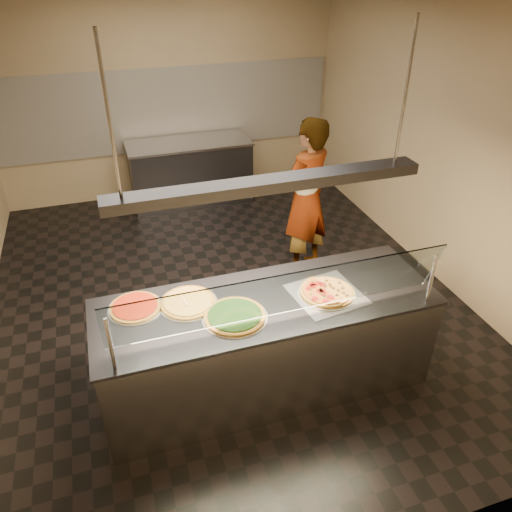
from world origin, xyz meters
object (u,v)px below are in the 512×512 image
object	(u,v)px
half_pizza_pepperoni	(315,293)
worker	(306,199)
pizza_tomato	(135,307)
sneeze_guard	(283,295)
pizza_spatula	(191,303)
serving_counter	(266,344)
pizza_spinach	(235,316)
heat_lamp_housing	(268,184)
perforated_tray	(326,294)
prep_table	(191,172)
half_pizza_sausage	(339,289)
pizza_cheese	(188,302)

from	to	relation	value
half_pizza_pepperoni	worker	size ratio (longest dim) A/B	0.25
pizza_tomato	sneeze_guard	bearing A→B (deg)	-29.28
pizza_spatula	serving_counter	bearing A→B (deg)	-11.41
pizza_spinach	pizza_spatula	bearing A→B (deg)	140.23
serving_counter	sneeze_guard	xyz separation A→B (m)	(-0.00, -0.34, 0.76)
worker	serving_counter	bearing A→B (deg)	31.10
heat_lamp_housing	perforated_tray	bearing A→B (deg)	-7.90
pizza_tomato	prep_table	distance (m)	3.94
half_pizza_sausage	pizza_cheese	size ratio (longest dim) A/B	1.00
pizza_spinach	worker	size ratio (longest dim) A/B	0.27
half_pizza_sausage	heat_lamp_housing	xyz separation A→B (m)	(-0.60, 0.07, 0.99)
serving_counter	pizza_tomato	xyz separation A→B (m)	(-1.02, 0.23, 0.48)
serving_counter	prep_table	distance (m)	3.96
perforated_tray	half_pizza_pepperoni	distance (m)	0.11
pizza_cheese	half_pizza_pepperoni	bearing A→B (deg)	-13.02
pizza_cheese	prep_table	xyz separation A→B (m)	(0.77, 3.79, -0.48)
half_pizza_pepperoni	pizza_spinach	world-z (taller)	half_pizza_pepperoni
worker	sneeze_guard	bearing A→B (deg)	35.76
perforated_tray	pizza_spatula	world-z (taller)	pizza_spatula
half_pizza_sausage	serving_counter	bearing A→B (deg)	173.54
pizza_spinach	heat_lamp_housing	size ratio (longest dim) A/B	0.22
half_pizza_sausage	worker	world-z (taller)	worker
pizza_cheese	pizza_spatula	size ratio (longest dim) A/B	2.03
pizza_cheese	pizza_spinach	bearing A→B (deg)	-43.03
worker	heat_lamp_housing	bearing A→B (deg)	31.10
half_pizza_sausage	pizza_spinach	bearing A→B (deg)	-176.53
worker	heat_lamp_housing	world-z (taller)	heat_lamp_housing
prep_table	worker	distance (m)	2.51
perforated_tray	worker	world-z (taller)	worker
pizza_spatula	worker	distance (m)	2.24
pizza_cheese	worker	distance (m)	2.22
perforated_tray	pizza_spatula	distance (m)	1.11
half_pizza_sausage	pizza_spinach	size ratio (longest dim) A/B	0.92
pizza_cheese	sneeze_guard	bearing A→B (deg)	-39.59
pizza_spinach	heat_lamp_housing	distance (m)	1.06
prep_table	worker	xyz separation A→B (m)	(0.88, -2.31, 0.47)
pizza_spinach	pizza_spatula	distance (m)	0.38
half_pizza_pepperoni	prep_table	world-z (taller)	half_pizza_pepperoni
perforated_tray	prep_table	size ratio (longest dim) A/B	0.33
sneeze_guard	perforated_tray	size ratio (longest dim) A/B	4.26
heat_lamp_housing	pizza_tomato	bearing A→B (deg)	167.32
serving_counter	sneeze_guard	world-z (taller)	sneeze_guard
sneeze_guard	pizza_spatula	size ratio (longest dim) A/B	11.06
half_pizza_pepperoni	worker	world-z (taller)	worker
heat_lamp_housing	prep_table	bearing A→B (deg)	87.71
half_pizza_pepperoni	perforated_tray	bearing A→B (deg)	-0.11
pizza_spinach	pizza_cheese	bearing A→B (deg)	136.97
prep_table	worker	world-z (taller)	worker
perforated_tray	pizza_spatula	xyz separation A→B (m)	(-1.09, 0.19, 0.02)
serving_counter	pizza_cheese	bearing A→B (deg)	165.09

